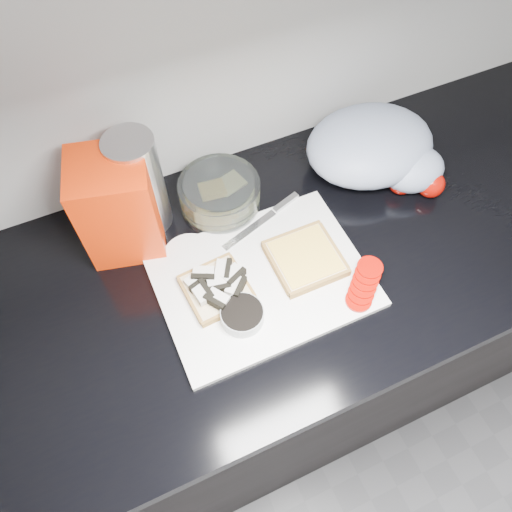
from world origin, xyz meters
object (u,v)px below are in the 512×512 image
(glass_bowl, at_px, (220,195))
(cutting_board, at_px, (262,280))
(steel_canister, at_px, (140,184))
(bread_bag, at_px, (119,206))

(glass_bowl, bearing_deg, cutting_board, -89.15)
(glass_bowl, relative_size, steel_canister, 0.75)
(bread_bag, xyz_separation_m, steel_canister, (0.05, 0.03, 0.00))
(cutting_board, bearing_deg, bread_bag, 135.41)
(cutting_board, bearing_deg, glass_bowl, 90.85)
(cutting_board, distance_m, bread_bag, 0.31)
(glass_bowl, bearing_deg, steel_canister, 169.82)
(cutting_board, xyz_separation_m, steel_canister, (-0.15, 0.24, 0.11))
(cutting_board, distance_m, glass_bowl, 0.21)
(bread_bag, height_order, steel_canister, steel_canister)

